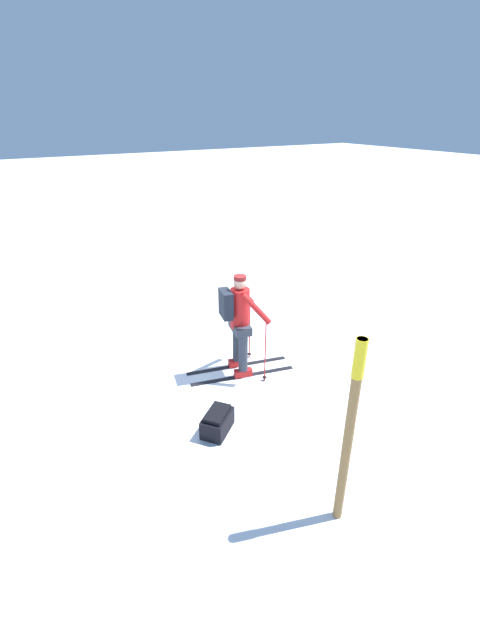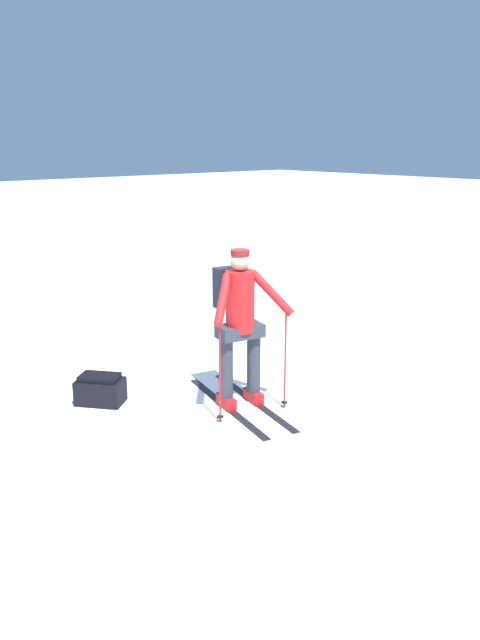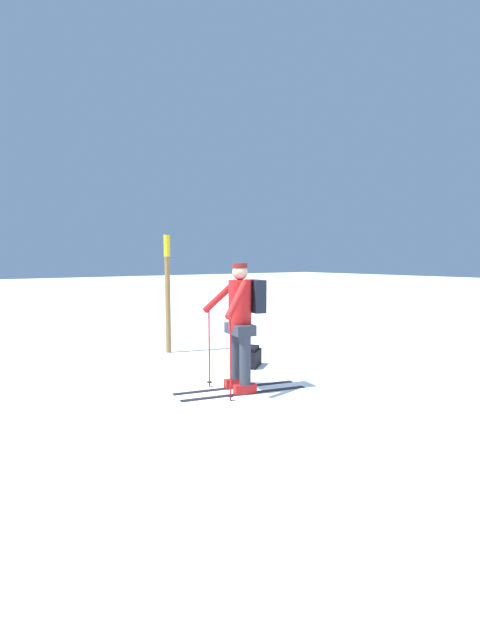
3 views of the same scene
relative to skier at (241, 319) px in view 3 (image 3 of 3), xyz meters
The scene contains 4 objects.
ground_plane 0.99m from the skier, 51.26° to the right, with size 80.00×80.00×0.00m, color white.
skier is the anchor object (origin of this frame).
dropped_backpack 1.75m from the skier, 48.11° to the left, with size 0.59×0.56×0.33m.
trail_marker 3.11m from the skier, 79.78° to the left, with size 0.11×0.11×2.22m.
Camera 3 is at (-4.05, -5.21, 1.80)m, focal length 28.00 mm.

